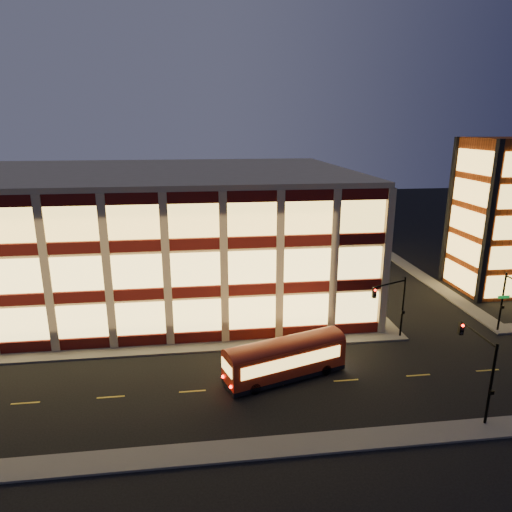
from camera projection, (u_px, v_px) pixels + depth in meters
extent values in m
plane|color=black|center=(147.00, 356.00, 39.66)|extent=(200.00, 200.00, 0.00)
cube|color=#514F4C|center=(113.00, 352.00, 40.23)|extent=(54.00, 2.00, 0.15)
cube|color=#514F4C|center=(342.00, 281.00, 58.65)|extent=(2.00, 30.00, 0.15)
cube|color=#514F4C|center=(423.00, 277.00, 59.99)|extent=(2.00, 30.00, 0.15)
cube|color=#514F4C|center=(124.00, 460.00, 27.25)|extent=(100.00, 2.00, 0.15)
cube|color=tan|center=(131.00, 234.00, 53.56)|extent=(50.00, 30.00, 14.00)
cube|color=tan|center=(127.00, 172.00, 51.55)|extent=(50.40, 30.40, 0.50)
cube|color=#470C0A|center=(114.00, 342.00, 40.91)|extent=(50.10, 0.25, 1.00)
cube|color=#EAC362|center=(112.00, 320.00, 40.34)|extent=(49.00, 0.20, 3.00)
cube|color=#470C0A|center=(336.00, 277.00, 58.38)|extent=(0.25, 30.10, 1.00)
cube|color=#EAC362|center=(337.00, 261.00, 57.80)|extent=(0.20, 29.00, 3.00)
cube|color=#470C0A|center=(110.00, 296.00, 39.69)|extent=(50.10, 0.25, 1.00)
cube|color=#EAC362|center=(108.00, 273.00, 39.13)|extent=(49.00, 0.20, 3.00)
cube|color=#470C0A|center=(338.00, 243.00, 57.16)|extent=(0.25, 30.10, 1.00)
cube|color=#EAC362|center=(338.00, 227.00, 56.58)|extent=(0.20, 29.00, 3.00)
cube|color=#470C0A|center=(105.00, 247.00, 38.47)|extent=(50.10, 0.25, 1.00)
cube|color=#EAC362|center=(103.00, 223.00, 37.91)|extent=(49.00, 0.20, 3.00)
cube|color=#470C0A|center=(339.00, 209.00, 55.95)|extent=(0.25, 30.10, 1.00)
cube|color=#EAC362|center=(340.00, 192.00, 55.36)|extent=(0.20, 29.00, 3.00)
cube|color=#8C3814|center=(500.00, 217.00, 53.49)|extent=(8.00, 8.00, 18.00)
cube|color=black|center=(489.00, 225.00, 49.19)|extent=(0.60, 0.60, 18.00)
cube|color=black|center=(449.00, 211.00, 56.81)|extent=(0.60, 0.60, 18.00)
cube|color=black|center=(509.00, 210.00, 57.79)|extent=(0.60, 0.60, 18.00)
cube|color=#FFC959|center=(459.00, 276.00, 54.98)|extent=(0.16, 6.60, 2.60)
cube|color=#FFC959|center=(463.00, 249.00, 54.04)|extent=(0.16, 6.60, 2.60)
cube|color=#FFC959|center=(467.00, 221.00, 53.10)|extent=(0.16, 6.60, 2.60)
cube|color=#FFC959|center=(470.00, 192.00, 52.16)|extent=(0.16, 6.60, 2.60)
cube|color=#FFC959|center=(474.00, 162.00, 51.22)|extent=(0.16, 6.60, 2.60)
cylinder|color=black|center=(403.00, 307.00, 42.46)|extent=(0.18, 0.18, 6.00)
cylinder|color=black|center=(390.00, 284.00, 40.78)|extent=(3.56, 1.63, 0.14)
cube|color=black|center=(374.00, 293.00, 39.99)|extent=(0.32, 0.32, 0.95)
sphere|color=#FF0C05|center=(375.00, 290.00, 39.74)|extent=(0.20, 0.20, 0.20)
cube|color=black|center=(403.00, 312.00, 42.38)|extent=(0.25, 0.18, 0.28)
cylinder|color=black|center=(502.00, 302.00, 43.68)|extent=(0.18, 0.18, 6.00)
cube|color=black|center=(503.00, 307.00, 43.60)|extent=(0.25, 0.18, 0.28)
cube|color=#0C7226|center=(504.00, 297.00, 43.37)|extent=(1.20, 0.06, 0.28)
cylinder|color=black|center=(491.00, 385.00, 29.78)|extent=(0.18, 0.18, 6.00)
cylinder|color=black|center=(478.00, 334.00, 30.94)|extent=(0.14, 4.00, 0.14)
cube|color=black|center=(461.00, 328.00, 32.99)|extent=(0.32, 0.32, 0.95)
sphere|color=#FF0C05|center=(463.00, 326.00, 32.73)|extent=(0.20, 0.20, 0.20)
cube|color=black|center=(492.00, 392.00, 29.70)|extent=(0.25, 0.18, 0.28)
cube|color=#961D08|center=(285.00, 358.00, 35.91)|extent=(10.11, 5.39, 2.26)
cube|color=black|center=(285.00, 373.00, 36.28)|extent=(10.11, 5.39, 0.34)
cylinder|color=black|center=(255.00, 388.00, 34.01)|extent=(0.93, 0.56, 0.88)
cylinder|color=black|center=(243.00, 375.00, 35.89)|extent=(0.93, 0.56, 0.88)
cylinder|color=black|center=(326.00, 370.00, 36.61)|extent=(0.93, 0.56, 0.88)
cylinder|color=black|center=(311.00, 358.00, 38.48)|extent=(0.93, 0.56, 0.88)
cube|color=#FFC959|center=(293.00, 362.00, 34.73)|extent=(8.24, 2.75, 0.98)
cube|color=#FFC959|center=(278.00, 348.00, 36.92)|extent=(8.24, 2.75, 0.98)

